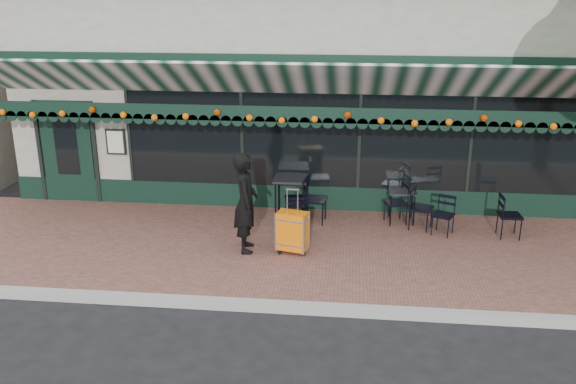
# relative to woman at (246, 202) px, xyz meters

# --- Properties ---
(ground) EXTENTS (80.00, 80.00, 0.00)m
(ground) POSITION_rel_woman_xyz_m (0.56, -1.76, -1.05)
(ground) COLOR black
(ground) RESTS_ON ground
(sidewalk) EXTENTS (18.00, 4.00, 0.15)m
(sidewalk) POSITION_rel_woman_xyz_m (0.56, 0.24, -0.97)
(sidewalk) COLOR brown
(sidewalk) RESTS_ON ground
(curb) EXTENTS (18.00, 0.16, 0.15)m
(curb) POSITION_rel_woman_xyz_m (0.56, -1.84, -0.97)
(curb) COLOR #9E9E99
(curb) RESTS_ON ground
(restaurant_building) EXTENTS (12.00, 9.60, 4.50)m
(restaurant_building) POSITION_rel_woman_xyz_m (0.56, 6.08, 1.23)
(restaurant_building) COLOR gray
(restaurant_building) RESTS_ON ground
(woman) EXTENTS (0.53, 0.72, 1.79)m
(woman) POSITION_rel_woman_xyz_m (0.00, 0.00, 0.00)
(woman) COLOR black
(woman) RESTS_ON sidewalk
(suitcase) EXTENTS (0.57, 0.41, 1.18)m
(suitcase) POSITION_rel_woman_xyz_m (0.82, -0.03, -0.50)
(suitcase) COLOR orange
(suitcase) RESTS_ON sidewalk
(cafe_table_a) EXTENTS (0.53, 0.53, 0.65)m
(cafe_table_a) POSITION_rel_woman_xyz_m (2.84, 1.69, -0.31)
(cafe_table_a) COLOR black
(cafe_table_a) RESTS_ON sidewalk
(cafe_table_b) EXTENTS (0.66, 0.66, 0.82)m
(cafe_table_b) POSITION_rel_woman_xyz_m (0.61, 1.77, -0.16)
(cafe_table_b) COLOR black
(cafe_table_b) RESTS_ON sidewalk
(chair_a_left) EXTENTS (0.51, 0.51, 0.82)m
(chair_a_left) POSITION_rel_woman_xyz_m (2.71, 1.60, -0.49)
(chair_a_left) COLOR black
(chair_a_left) RESTS_ON sidewalk
(chair_a_right) EXTENTS (0.53, 0.53, 0.83)m
(chair_a_right) POSITION_rel_woman_xyz_m (3.17, 1.32, -0.48)
(chair_a_right) COLOR black
(chair_a_right) RESTS_ON sidewalk
(chair_a_front) EXTENTS (0.50, 0.50, 0.75)m
(chair_a_front) POSITION_rel_woman_xyz_m (3.57, 1.10, -0.52)
(chair_a_front) COLOR black
(chair_a_front) RESTS_ON sidewalk
(chair_a_extra) EXTENTS (0.43, 0.43, 0.83)m
(chair_a_extra) POSITION_rel_woman_xyz_m (4.77, 1.09, -0.48)
(chair_a_extra) COLOR black
(chair_a_extra) RESTS_ON sidewalk
(chair_b_left) EXTENTS (0.49, 0.49, 0.82)m
(chair_b_left) POSITION_rel_woman_xyz_m (0.72, 1.62, -0.49)
(chair_b_left) COLOR black
(chair_b_left) RESTS_ON sidewalk
(chair_b_right) EXTENTS (0.51, 0.51, 0.92)m
(chair_b_right) POSITION_rel_woman_xyz_m (1.12, 1.47, -0.44)
(chair_b_right) COLOR black
(chair_b_right) RESTS_ON sidewalk
(chair_b_front) EXTENTS (0.44, 0.44, 0.75)m
(chair_b_front) POSITION_rel_woman_xyz_m (0.84, 0.64, -0.52)
(chair_b_front) COLOR black
(chair_b_front) RESTS_ON sidewalk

